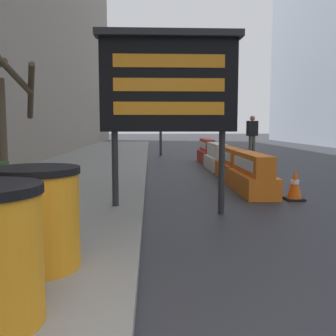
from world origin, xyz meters
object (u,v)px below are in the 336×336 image
(traffic_cone_near, at_px, (232,156))
(traffic_light_near_curb, at_px, (161,100))
(jersey_barrier_orange_far, at_px, (231,165))
(pedestrian_worker, at_px, (252,132))
(barrel_drum_middle, at_px, (36,218))
(jersey_barrier_white, at_px, (217,158))
(jersey_barrier_red_striped, at_px, (207,152))
(jersey_barrier_orange_near, at_px, (252,176))
(traffic_cone_mid, at_px, (295,185))
(message_board, at_px, (169,84))

(traffic_cone_near, xyz_separation_m, traffic_light_near_curb, (-2.32, 4.80, 2.17))
(jersey_barrier_orange_far, relative_size, traffic_light_near_curb, 0.53)
(traffic_light_near_curb, bearing_deg, pedestrian_worker, 3.63)
(barrel_drum_middle, relative_size, jersey_barrier_white, 0.46)
(barrel_drum_middle, relative_size, jersey_barrier_red_striped, 0.47)
(jersey_barrier_white, bearing_deg, jersey_barrier_red_striped, 90.00)
(jersey_barrier_orange_near, height_order, traffic_cone_mid, jersey_barrier_orange_near)
(jersey_barrier_red_striped, bearing_deg, jersey_barrier_orange_near, -90.00)
(barrel_drum_middle, height_order, jersey_barrier_white, barrel_drum_middle)
(jersey_barrier_red_striped, bearing_deg, jersey_barrier_orange_far, -90.00)
(jersey_barrier_orange_far, height_order, pedestrian_worker, pedestrian_worker)
(message_board, xyz_separation_m, jersey_barrier_red_striped, (1.81, 8.36, -1.64))
(pedestrian_worker, bearing_deg, barrel_drum_middle, -122.50)
(jersey_barrier_orange_near, relative_size, jersey_barrier_red_striped, 1.04)
(traffic_cone_near, height_order, pedestrian_worker, pedestrian_worker)
(traffic_light_near_curb, bearing_deg, jersey_barrier_red_striped, -66.07)
(barrel_drum_middle, height_order, jersey_barrier_orange_near, barrel_drum_middle)
(message_board, xyz_separation_m, traffic_cone_near, (2.52, 7.19, -1.68))
(jersey_barrier_red_striped, relative_size, traffic_cone_mid, 3.19)
(jersey_barrier_orange_near, relative_size, jersey_barrier_white, 1.02)
(jersey_barrier_orange_far, bearing_deg, barrel_drum_middle, -115.06)
(jersey_barrier_orange_near, bearing_deg, message_board, -134.08)
(jersey_barrier_orange_far, xyz_separation_m, pedestrian_worker, (2.70, 8.27, 0.72))
(traffic_cone_near, bearing_deg, barrel_drum_middle, -111.19)
(barrel_drum_middle, bearing_deg, traffic_light_near_curb, 84.18)
(barrel_drum_middle, xyz_separation_m, traffic_cone_near, (3.81, 9.84, -0.24))
(jersey_barrier_white, height_order, jersey_barrier_red_striped, jersey_barrier_red_striped)
(traffic_cone_mid, bearing_deg, traffic_light_near_curb, 101.41)
(barrel_drum_middle, bearing_deg, message_board, 63.92)
(jersey_barrier_orange_near, xyz_separation_m, jersey_barrier_red_striped, (0.00, 6.49, 0.03))
(barrel_drum_middle, relative_size, traffic_cone_near, 1.26)
(jersey_barrier_orange_near, bearing_deg, jersey_barrier_orange_far, 90.00)
(jersey_barrier_orange_far, relative_size, traffic_cone_near, 2.57)
(barrel_drum_middle, distance_m, traffic_cone_near, 10.56)
(barrel_drum_middle, height_order, pedestrian_worker, pedestrian_worker)
(barrel_drum_middle, height_order, jersey_barrier_orange_far, barrel_drum_middle)
(barrel_drum_middle, xyz_separation_m, jersey_barrier_white, (3.10, 8.83, -0.23))
(barrel_drum_middle, xyz_separation_m, traffic_light_near_curb, (1.49, 14.64, 1.93))
(traffic_light_near_curb, bearing_deg, traffic_cone_mid, -78.59)
(barrel_drum_middle, distance_m, jersey_barrier_red_striped, 11.44)
(message_board, xyz_separation_m, jersey_barrier_orange_near, (1.81, 1.87, -1.66))
(message_board, relative_size, jersey_barrier_white, 1.45)
(jersey_barrier_red_striped, relative_size, traffic_light_near_curb, 0.55)
(pedestrian_worker, bearing_deg, traffic_cone_mid, -111.86)
(traffic_cone_near, distance_m, traffic_cone_mid, 6.15)
(jersey_barrier_orange_far, relative_size, jersey_barrier_white, 0.95)
(jersey_barrier_red_striped, bearing_deg, traffic_cone_near, -58.69)
(pedestrian_worker, bearing_deg, traffic_light_near_curb, 172.41)
(message_board, height_order, jersey_barrier_red_striped, message_board)
(barrel_drum_middle, bearing_deg, jersey_barrier_red_striped, 74.25)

